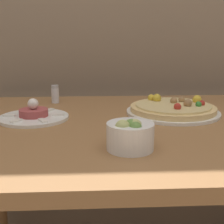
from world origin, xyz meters
TOP-DOWN VIEW (x-y plane):
  - dining_table at (0.00, 0.44)m, footprint 1.32×0.88m
  - pizza_plate at (0.12, 0.54)m, footprint 0.32×0.32m
  - tartare_plate at (-0.35, 0.49)m, footprint 0.22×0.22m
  - small_bowl at (-0.07, 0.20)m, footprint 0.11×0.11m
  - salt_shaker at (-0.31, 0.75)m, footprint 0.03×0.03m

SIDE VIEW (x-z plane):
  - dining_table at x=0.00m, z-range 0.28..1.01m
  - tartare_plate at x=-0.35m, z-range 0.71..0.78m
  - pizza_plate at x=0.12m, z-range 0.72..0.78m
  - salt_shaker at x=-0.31m, z-range 0.73..0.80m
  - small_bowl at x=-0.07m, z-range 0.73..0.81m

